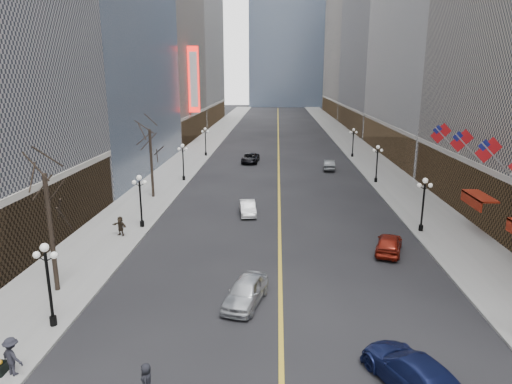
# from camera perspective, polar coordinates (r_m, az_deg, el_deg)

# --- Properties ---
(sidewalk_east) EXTENTS (6.00, 230.00, 0.15)m
(sidewalk_east) POSITION_cam_1_polar(r_m,az_deg,el_deg) (79.07, 13.06, 4.77)
(sidewalk_east) COLOR gray
(sidewalk_east) RESTS_ON ground
(sidewalk_west) EXTENTS (6.00, 230.00, 0.15)m
(sidewalk_west) POSITION_cam_1_polar(r_m,az_deg,el_deg) (78.96, -7.42, 5.00)
(sidewalk_west) COLOR gray
(sidewalk_west) RESTS_ON ground
(lane_line) EXTENTS (0.25, 200.00, 0.02)m
(lane_line) POSITION_cam_1_polar(r_m,az_deg,el_deg) (87.66, 2.81, 5.99)
(lane_line) COLOR gold
(lane_line) RESTS_ON ground
(bldg_east_c) EXTENTS (26.60, 40.60, 48.80)m
(bldg_east_c) POSITION_cam_1_polar(r_m,az_deg,el_deg) (117.26, 18.60, 19.25)
(bldg_east_c) COLOR gray
(bldg_east_c) RESTS_ON ground
(bldg_east_d) EXTENTS (26.60, 46.60, 62.80)m
(bldg_east_d) POSITION_cam_1_polar(r_m,az_deg,el_deg) (159.70, 14.44, 20.56)
(bldg_east_d) COLOR #A19585
(bldg_east_d) RESTS_ON ground
(bldg_west_c) EXTENTS (26.60, 30.60, 50.80)m
(bldg_west_c) POSITION_cam_1_polar(r_m,az_deg,el_deg) (99.06, -15.85, 21.06)
(bldg_west_c) COLOR #A19585
(bldg_west_c) RESTS_ON ground
(streetlamp_east_1) EXTENTS (1.26, 0.44, 4.52)m
(streetlamp_east_1) POSITION_cam_1_polar(r_m,az_deg,el_deg) (39.91, 20.21, -0.81)
(streetlamp_east_1) COLOR black
(streetlamp_east_1) RESTS_ON sidewalk_east
(streetlamp_east_2) EXTENTS (1.26, 0.44, 4.52)m
(streetlamp_east_2) POSITION_cam_1_polar(r_m,az_deg,el_deg) (56.91, 14.91, 3.92)
(streetlamp_east_2) COLOR black
(streetlamp_east_2) RESTS_ON sidewalk_east
(streetlamp_east_3) EXTENTS (1.26, 0.44, 4.52)m
(streetlamp_east_3) POSITION_cam_1_polar(r_m,az_deg,el_deg) (74.38, 12.05, 6.44)
(streetlamp_east_3) COLOR black
(streetlamp_east_3) RESTS_ON sidewalk_east
(streetlamp_west_0) EXTENTS (1.26, 0.44, 4.52)m
(streetlamp_west_0) POSITION_cam_1_polar(r_m,az_deg,el_deg) (25.65, -24.57, -9.56)
(streetlamp_west_0) COLOR black
(streetlamp_west_0) RESTS_ON sidewalk_west
(streetlamp_west_1) EXTENTS (1.26, 0.44, 4.52)m
(streetlamp_west_1) POSITION_cam_1_polar(r_m,az_deg,el_deg) (39.71, -14.27, -0.43)
(streetlamp_west_1) COLOR black
(streetlamp_west_1) RESTS_ON sidewalk_west
(streetlamp_west_2) EXTENTS (1.26, 0.44, 4.52)m
(streetlamp_west_2) POSITION_cam_1_polar(r_m,az_deg,el_deg) (56.78, -9.11, 4.20)
(streetlamp_west_2) COLOR black
(streetlamp_west_2) RESTS_ON sidewalk_west
(streetlamp_west_3) EXTENTS (1.26, 0.44, 4.52)m
(streetlamp_west_3) POSITION_cam_1_polar(r_m,az_deg,el_deg) (74.28, -6.34, 6.66)
(streetlamp_west_3) COLOR black
(streetlamp_west_3) RESTS_ON sidewalk_west
(flag_3) EXTENTS (2.87, 0.12, 2.87)m
(flag_3) POSITION_cam_1_polar(r_m,az_deg,el_deg) (37.57, 27.26, 4.43)
(flag_3) COLOR #B2B2B7
(flag_3) RESTS_ON ground
(flag_4) EXTENTS (2.87, 0.12, 2.87)m
(flag_4) POSITION_cam_1_polar(r_m,az_deg,el_deg) (42.12, 24.51, 5.64)
(flag_4) COLOR #B2B2B7
(flag_4) RESTS_ON ground
(flag_5) EXTENTS (2.87, 0.12, 2.87)m
(flag_5) POSITION_cam_1_polar(r_m,az_deg,el_deg) (46.76, 22.29, 6.60)
(flag_5) COLOR #B2B2B7
(flag_5) RESTS_ON ground
(awning_c) EXTENTS (1.40, 4.00, 0.93)m
(awning_c) POSITION_cam_1_polar(r_m,az_deg,el_deg) (41.38, 25.92, -0.61)
(awning_c) COLOR maroon
(awning_c) RESTS_ON ground
(theatre_marquee) EXTENTS (2.00, 0.55, 12.00)m
(theatre_marquee) POSITION_cam_1_polar(r_m,az_deg,el_deg) (88.12, -7.78, 13.75)
(theatre_marquee) COLOR red
(theatre_marquee) RESTS_ON ground
(tree_west_near) EXTENTS (3.60, 3.60, 7.92)m
(tree_west_near) POSITION_cam_1_polar(r_m,az_deg,el_deg) (28.76, -24.73, -0.03)
(tree_west_near) COLOR #2D231C
(tree_west_near) RESTS_ON sidewalk_west
(tree_west_far) EXTENTS (3.60, 3.60, 7.92)m
(tree_west_far) POSITION_cam_1_polar(r_m,az_deg,el_deg) (48.98, -13.10, 6.36)
(tree_west_far) COLOR #2D231C
(tree_west_far) RESTS_ON sidewalk_west
(car_nb_near) EXTENTS (2.86, 4.79, 1.53)m
(car_nb_near) POSITION_cam_1_polar(r_m,az_deg,el_deg) (26.67, -1.29, -12.31)
(car_nb_near) COLOR #B9BDC1
(car_nb_near) RESTS_ON ground
(car_nb_mid) EXTENTS (1.90, 4.12, 1.31)m
(car_nb_mid) POSITION_cam_1_polar(r_m,az_deg,el_deg) (42.91, -1.05, -2.00)
(car_nb_mid) COLOR silver
(car_nb_mid) RESTS_ON ground
(car_nb_far) EXTENTS (2.68, 5.24, 1.42)m
(car_nb_far) POSITION_cam_1_polar(r_m,az_deg,el_deg) (68.59, -0.70, 4.25)
(car_nb_far) COLOR black
(car_nb_far) RESTS_ON ground
(car_sb_near) EXTENTS (4.25, 5.82, 1.57)m
(car_sb_near) POSITION_cam_1_polar(r_m,az_deg,el_deg) (21.36, 19.14, -20.55)
(car_sb_near) COLOR #121A46
(car_sb_near) RESTS_ON ground
(car_sb_mid) EXTENTS (2.96, 4.67, 1.48)m
(car_sb_mid) POSITION_cam_1_polar(r_m,az_deg,el_deg) (35.19, 16.30, -6.17)
(car_sb_mid) COLOR maroon
(car_sb_mid) RESTS_ON ground
(car_sb_far) EXTENTS (1.88, 4.39, 1.41)m
(car_sb_far) POSITION_cam_1_polar(r_m,az_deg,el_deg) (64.18, 9.14, 3.36)
(car_sb_far) COLOR #424549
(car_sb_far) RESTS_ON ground
(ped_west_walk) EXTENTS (1.22, 0.88, 1.75)m
(ped_west_walk) POSITION_cam_1_polar(r_m,az_deg,el_deg) (23.32, -28.20, -17.65)
(ped_west_walk) COLOR black
(ped_west_walk) RESTS_ON sidewalk_west
(ped_west_far) EXTENTS (1.52, 1.04, 1.60)m
(ped_west_far) POSITION_cam_1_polar(r_m,az_deg,el_deg) (38.50, -16.60, -4.09)
(ped_west_far) COLOR black
(ped_west_far) RESTS_ON sidewalk_west
(ped_crossing_b) EXTENTS (0.52, 0.80, 1.53)m
(ped_crossing_b) POSITION_cam_1_polar(r_m,az_deg,el_deg) (20.42, -13.51, -21.96)
(ped_crossing_b) COLOR black
(ped_crossing_b) RESTS_ON ground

